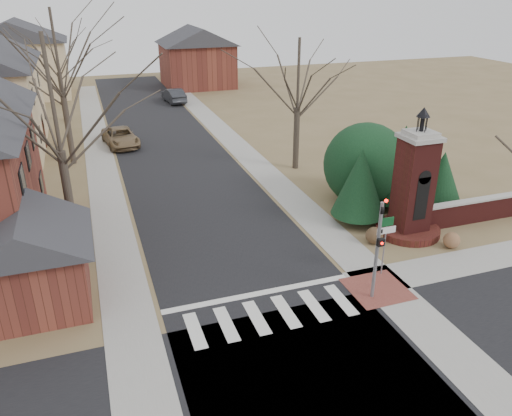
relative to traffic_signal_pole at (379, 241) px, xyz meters
name	(u,v)px	position (x,y,z in m)	size (l,w,h in m)	color
ground	(279,327)	(-4.30, -0.57, -2.59)	(120.00, 120.00, 0.00)	brown
main_street	(172,153)	(-4.30, 21.43, -2.58)	(8.00, 70.00, 0.01)	black
cross_street	(313,383)	(-4.30, -3.57, -2.58)	(120.00, 8.00, 0.01)	black
crosswalk_zone	(271,314)	(-4.30, 0.23, -2.58)	(8.00, 2.20, 0.02)	silver
stop_bar	(258,294)	(-4.30, 1.73, -2.58)	(8.00, 0.35, 0.02)	silver
sidewalk_right_main	(238,146)	(0.90, 21.43, -2.58)	(2.00, 60.00, 0.02)	gray
sidewalk_left	(100,160)	(-9.50, 21.43, -2.58)	(2.00, 60.00, 0.02)	gray
curb_apron	(377,289)	(0.50, 0.43, -2.57)	(2.40, 2.40, 0.02)	brown
traffic_signal_pole	(379,241)	(0.00, 0.00, 0.00)	(0.28, 0.41, 4.50)	slate
sign_post	(386,235)	(1.29, 1.41, -0.64)	(0.90, 0.07, 2.75)	slate
brick_gate_monument	(412,194)	(4.70, 4.42, -0.42)	(3.20, 3.20, 6.47)	#521A18
brick_garden_wall	(481,209)	(9.20, 4.43, -1.93)	(7.50, 0.50, 1.30)	#521A18
garage_left	(28,255)	(-12.82, 3.92, -0.35)	(4.80, 4.80, 4.29)	brown
house_distant_left	(17,58)	(-16.31, 47.42, 1.66)	(10.80, 8.80, 8.53)	beige
house_distant_right	(197,55)	(3.69, 47.42, 1.06)	(8.80, 8.80, 7.30)	brown
evergreen_near	(360,182)	(2.90, 6.43, -0.29)	(2.80, 2.80, 4.10)	#473D33
evergreen_mid	(402,162)	(6.20, 7.63, 0.01)	(3.40, 3.40, 4.70)	#473D33
evergreen_far	(442,176)	(8.20, 6.63, -0.69)	(2.40, 2.40, 3.30)	#473D33
evergreen_mass	(366,161)	(4.70, 8.93, -0.19)	(4.80, 4.80, 4.80)	black
bare_tree_0	(50,86)	(-11.30, 8.43, 5.11)	(8.05, 8.05, 11.15)	#473D33
bare_tree_1	(55,45)	(-11.30, 21.43, 5.44)	(8.40, 8.40, 11.64)	#473D33
bare_tree_2	(54,42)	(-11.80, 34.43, 4.44)	(7.35, 7.35, 10.19)	#473D33
bare_tree_3	(299,69)	(3.20, 15.43, 4.10)	(7.00, 7.00, 9.70)	#473D33
pickup_truck	(121,137)	(-7.70, 24.72, -1.91)	(2.25, 4.88, 1.36)	olive
distant_car	(174,95)	(-0.90, 38.87, -1.83)	(1.59, 4.57, 1.50)	#2F3036
dry_shrub_left	(374,235)	(2.50, 4.03, -2.16)	(0.85, 0.85, 0.85)	#4F3924
dry_shrub_right	(452,240)	(5.78, 2.43, -2.19)	(0.79, 0.79, 0.79)	brown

